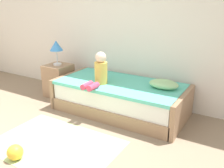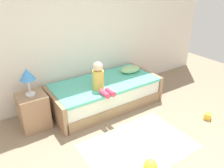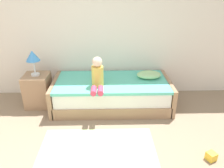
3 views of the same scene
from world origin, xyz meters
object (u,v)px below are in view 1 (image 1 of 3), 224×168
at_px(table_lamp, 56,47).
at_px(toy_ball, 15,152).
at_px(bed, 120,97).
at_px(nightstand, 59,80).
at_px(child_figure, 99,71).
at_px(pillow, 164,84).

relative_size(table_lamp, toy_ball, 2.43).
bearing_deg(table_lamp, bed, -2.05).
bearing_deg(toy_ball, nightstand, 117.71).
bearing_deg(nightstand, child_figure, -14.01).
bearing_deg(child_figure, pillow, 19.58).
height_order(table_lamp, toy_ball, table_lamp).
relative_size(nightstand, toy_ball, 3.24).
bearing_deg(toy_ball, table_lamp, 117.71).
bearing_deg(pillow, nightstand, -178.54).
xyz_separation_m(bed, child_figure, (-0.24, -0.23, 0.46)).
xyz_separation_m(nightstand, child_figure, (1.11, -0.28, 0.40)).
xyz_separation_m(bed, nightstand, (-1.35, 0.05, 0.05)).
distance_m(table_lamp, toy_ball, 2.20).
relative_size(bed, toy_ball, 11.39).
bearing_deg(child_figure, bed, 43.50).
distance_m(child_figure, pillow, 0.99).
bearing_deg(nightstand, bed, -2.05).
bearing_deg(child_figure, nightstand, 165.99).
relative_size(bed, pillow, 4.80).
bearing_deg(pillow, table_lamp, -178.54).
relative_size(nightstand, pillow, 1.36).
bearing_deg(pillow, bed, -171.66).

